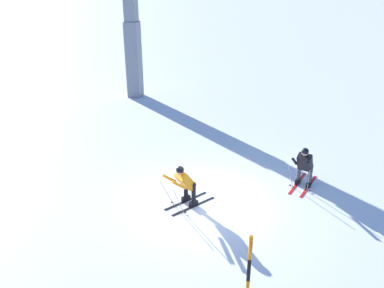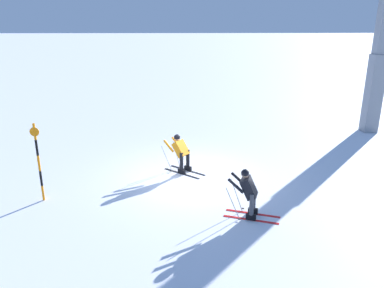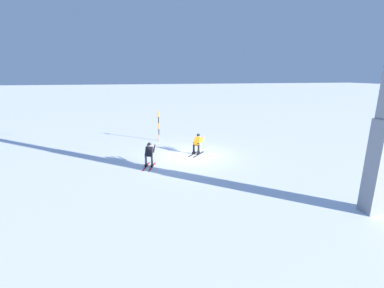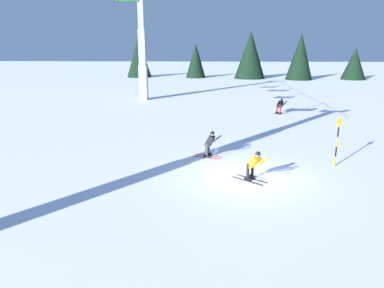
# 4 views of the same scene
# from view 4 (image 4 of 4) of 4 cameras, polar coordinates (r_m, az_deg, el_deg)

# --- Properties ---
(ground_plane) EXTENTS (260.00, 260.00, 0.00)m
(ground_plane) POSITION_cam_4_polar(r_m,az_deg,el_deg) (16.24, 8.55, -5.18)
(ground_plane) COLOR white
(skier_carving_main) EXTENTS (1.46, 1.63, 1.53)m
(skier_carving_main) POSITION_cam_4_polar(r_m,az_deg,el_deg) (15.46, 10.06, -3.19)
(skier_carving_main) COLOR black
(skier_carving_main) RESTS_ON ground_plane
(lift_tower_far) EXTENTS (0.87, 3.07, 11.86)m
(lift_tower_far) POSITION_cam_4_polar(r_m,az_deg,el_deg) (39.54, -8.08, 14.22)
(lift_tower_far) COLOR gray
(lift_tower_far) RESTS_ON ground_plane
(trail_marker_pole) EXTENTS (0.07, 0.28, 2.48)m
(trail_marker_pole) POSITION_cam_4_polar(r_m,az_deg,el_deg) (18.43, 22.57, 0.61)
(trail_marker_pole) COLOR orange
(trail_marker_pole) RESTS_ON ground_plane
(skier_distant_uphill) EXTENTS (1.43, 1.60, 1.48)m
(skier_distant_uphill) POSITION_cam_4_polar(r_m,az_deg,el_deg) (31.79, 14.15, 6.13)
(skier_distant_uphill) COLOR yellow
(skier_distant_uphill) RESTS_ON ground_plane
(skier_distant_downhill) EXTENTS (1.02, 1.63, 1.55)m
(skier_distant_downhill) POSITION_cam_4_polar(r_m,az_deg,el_deg) (18.59, 2.97, 0.27)
(skier_distant_downhill) COLOR red
(skier_distant_downhill) RESTS_ON ground_plane
(tree_line_ridge) EXTENTS (8.71, 44.15, 8.50)m
(tree_line_ridge) POSITION_cam_4_polar(r_m,az_deg,el_deg) (67.26, 8.38, 13.74)
(tree_line_ridge) COLOR black
(tree_line_ridge) RESTS_ON ground_plane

